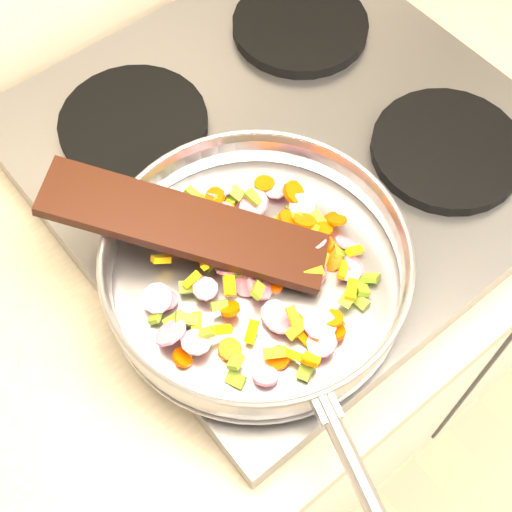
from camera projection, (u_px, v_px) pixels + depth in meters
cooktop at (288, 150)px, 0.92m from camera, size 0.60×0.60×0.04m
grate_fl at (274, 274)px, 0.80m from camera, size 0.19×0.19×0.02m
grate_fr at (447, 149)px, 0.88m from camera, size 0.19×0.19×0.02m
grate_bl at (133, 124)px, 0.91m from camera, size 0.19×0.19×0.02m
grate_br at (300, 26)px, 0.99m from camera, size 0.19×0.19×0.02m
saute_pan at (257, 267)px, 0.76m from camera, size 0.37×0.53×0.06m
vegetable_heap at (263, 266)px, 0.77m from camera, size 0.26×0.27×0.05m
wooden_spatula at (186, 225)px, 0.76m from camera, size 0.25×0.28×0.08m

